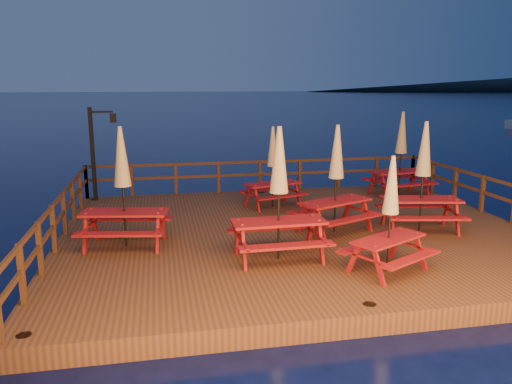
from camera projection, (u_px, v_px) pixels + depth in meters
ground at (297, 244)px, 13.11m from camera, size 500.00×500.00×0.00m
deck at (297, 237)px, 13.07m from camera, size 12.00×10.00×0.40m
deck_piles at (297, 255)px, 13.18m from camera, size 11.44×9.44×1.40m
railing at (281, 187)px, 14.57m from camera, size 11.80×9.75×1.10m
lamp_post at (97, 145)px, 15.98m from camera, size 0.85×0.18×3.00m
headland_right at (512, 85)px, 267.88m from camera, size 230.40×86.40×7.00m
picnic_table_0 at (423, 175)px, 12.66m from camera, size 2.23×1.95×2.81m
picnic_table_1 at (273, 166)px, 15.19m from camera, size 2.06×1.85×2.47m
picnic_table_2 at (390, 213)px, 9.88m from camera, size 2.10×1.97×2.36m
picnic_table_3 at (336, 177)px, 12.53m from camera, size 2.38×2.21×2.74m
picnic_table_4 at (279, 192)px, 10.54m from camera, size 2.04×1.69×2.87m
picnic_table_5 at (401, 153)px, 16.68m from camera, size 2.18×1.88×2.82m
picnic_table_6 at (123, 185)px, 11.39m from camera, size 2.20×1.92×2.80m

